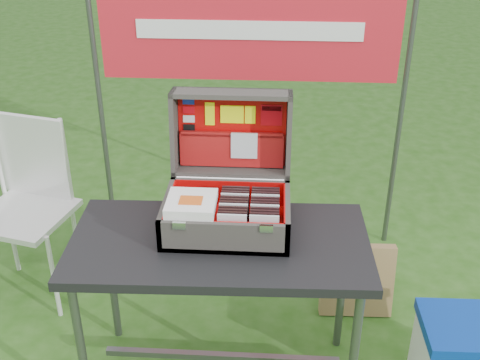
# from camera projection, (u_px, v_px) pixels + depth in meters

# --- Properties ---
(table) EXTENTS (1.22, 0.63, 0.75)m
(table) POSITION_uv_depth(u_px,v_px,m) (221.00, 312.00, 2.59)
(table) COLOR black
(table) RESTS_ON ground
(table_top) EXTENTS (1.22, 0.63, 0.04)m
(table_top) POSITION_uv_depth(u_px,v_px,m) (220.00, 244.00, 2.42)
(table_top) COLOR black
(table_top) RESTS_ON ground
(table_leg_fl) EXTENTS (0.04, 0.04, 0.71)m
(table_leg_fl) POSITION_uv_depth(u_px,v_px,m) (82.00, 350.00, 2.41)
(table_leg_fl) COLOR #59595B
(table_leg_fl) RESTS_ON ground
(table_leg_bl) EXTENTS (0.04, 0.04, 0.71)m
(table_leg_bl) POSITION_uv_depth(u_px,v_px,m) (112.00, 277.00, 2.84)
(table_leg_bl) COLOR #59595B
(table_leg_bl) RESTS_ON ground
(table_leg_br) EXTENTS (0.04, 0.04, 0.71)m
(table_leg_br) POSITION_uv_depth(u_px,v_px,m) (342.00, 286.00, 2.78)
(table_leg_br) COLOR #59595B
(table_leg_br) RESTS_ON ground
(table_brace) EXTENTS (1.05, 0.03, 0.03)m
(table_brace) POSITION_uv_depth(u_px,v_px,m) (222.00, 356.00, 2.71)
(table_brace) COLOR #59595B
(table_brace) RESTS_ON ground
(suitcase) EXTENTS (0.51, 0.53, 0.49)m
(suitcase) POSITION_uv_depth(u_px,v_px,m) (228.00, 169.00, 2.41)
(suitcase) COLOR #484640
(suitcase) RESTS_ON table
(suitcase_base_bottom) EXTENTS (0.51, 0.37, 0.02)m
(suitcase_base_bottom) POSITION_uv_depth(u_px,v_px,m) (227.00, 227.00, 2.47)
(suitcase_base_bottom) COLOR #484640
(suitcase_base_bottom) RESTS_ON table_top
(suitcase_base_wall_front) EXTENTS (0.51, 0.02, 0.14)m
(suitcase_base_wall_front) POSITION_uv_depth(u_px,v_px,m) (223.00, 239.00, 2.29)
(suitcase_base_wall_front) COLOR #484640
(suitcase_base_wall_front) RESTS_ON table_top
(suitcase_base_wall_back) EXTENTS (0.51, 0.02, 0.14)m
(suitcase_base_wall_back) POSITION_uv_depth(u_px,v_px,m) (230.00, 194.00, 2.60)
(suitcase_base_wall_back) COLOR #484640
(suitcase_base_wall_back) RESTS_ON table_top
(suitcase_base_wall_left) EXTENTS (0.02, 0.37, 0.14)m
(suitcase_base_wall_left) POSITION_uv_depth(u_px,v_px,m) (167.00, 213.00, 2.46)
(suitcase_base_wall_left) COLOR #484640
(suitcase_base_wall_left) RESTS_ON table_top
(suitcase_base_wall_right) EXTENTS (0.02, 0.37, 0.14)m
(suitcase_base_wall_right) POSITION_uv_depth(u_px,v_px,m) (287.00, 217.00, 2.43)
(suitcase_base_wall_right) COLOR #484640
(suitcase_base_wall_right) RESTS_ON table_top
(suitcase_liner_floor) EXTENTS (0.47, 0.33, 0.01)m
(suitcase_liner_floor) POSITION_uv_depth(u_px,v_px,m) (227.00, 224.00, 2.47)
(suitcase_liner_floor) COLOR #D50001
(suitcase_liner_floor) RESTS_ON suitcase_base_bottom
(suitcase_latch_left) EXTENTS (0.05, 0.01, 0.03)m
(suitcase_latch_left) POSITION_uv_depth(u_px,v_px,m) (179.00, 226.00, 2.26)
(suitcase_latch_left) COLOR silver
(suitcase_latch_left) RESTS_ON suitcase_base_wall_front
(suitcase_latch_right) EXTENTS (0.05, 0.01, 0.03)m
(suitcase_latch_right) POSITION_uv_depth(u_px,v_px,m) (266.00, 229.00, 2.25)
(suitcase_latch_right) COLOR silver
(suitcase_latch_right) RESTS_ON suitcase_base_wall_front
(suitcase_hinge) EXTENTS (0.46, 0.02, 0.02)m
(suitcase_hinge) POSITION_uv_depth(u_px,v_px,m) (230.00, 179.00, 2.57)
(suitcase_hinge) COLOR silver
(suitcase_hinge) RESTS_ON suitcase_base_wall_back
(suitcase_lid_back) EXTENTS (0.51, 0.06, 0.37)m
(suitcase_lid_back) POSITION_uv_depth(u_px,v_px,m) (232.00, 129.00, 2.62)
(suitcase_lid_back) COLOR #484640
(suitcase_lid_back) RESTS_ON suitcase_base_wall_back
(suitcase_lid_rim_far) EXTENTS (0.51, 0.14, 0.03)m
(suitcase_lid_rim_far) POSITION_uv_depth(u_px,v_px,m) (231.00, 94.00, 2.50)
(suitcase_lid_rim_far) COLOR #484640
(suitcase_lid_rim_far) RESTS_ON suitcase_lid_back
(suitcase_lid_rim_near) EXTENTS (0.51, 0.14, 0.03)m
(suitcase_lid_rim_near) POSITION_uv_depth(u_px,v_px,m) (231.00, 171.00, 2.63)
(suitcase_lid_rim_near) COLOR #484640
(suitcase_lid_rim_near) RESTS_ON suitcase_lid_back
(suitcase_lid_rim_left) EXTENTS (0.02, 0.17, 0.38)m
(suitcase_lid_rim_left) POSITION_uv_depth(u_px,v_px,m) (174.00, 132.00, 2.58)
(suitcase_lid_rim_left) COLOR #484640
(suitcase_lid_rim_left) RESTS_ON suitcase_lid_back
(suitcase_lid_rim_right) EXTENTS (0.02, 0.17, 0.38)m
(suitcase_lid_rim_right) POSITION_uv_depth(u_px,v_px,m) (289.00, 135.00, 2.55)
(suitcase_lid_rim_right) COLOR #484640
(suitcase_lid_rim_right) RESTS_ON suitcase_lid_back
(suitcase_lid_liner) EXTENTS (0.47, 0.04, 0.32)m
(suitcase_lid_liner) POSITION_uv_depth(u_px,v_px,m) (232.00, 130.00, 2.61)
(suitcase_lid_liner) COLOR #D50001
(suitcase_lid_liner) RESTS_ON suitcase_lid_back
(suitcase_liner_wall_front) EXTENTS (0.47, 0.01, 0.12)m
(suitcase_liner_wall_front) POSITION_uv_depth(u_px,v_px,m) (223.00, 235.00, 2.30)
(suitcase_liner_wall_front) COLOR #D50001
(suitcase_liner_wall_front) RESTS_ON suitcase_base_bottom
(suitcase_liner_wall_back) EXTENTS (0.47, 0.01, 0.12)m
(suitcase_liner_wall_back) POSITION_uv_depth(u_px,v_px,m) (230.00, 193.00, 2.58)
(suitcase_liner_wall_back) COLOR #D50001
(suitcase_liner_wall_back) RESTS_ON suitcase_base_bottom
(suitcase_liner_wall_left) EXTENTS (0.01, 0.33, 0.12)m
(suitcase_liner_wall_left) POSITION_uv_depth(u_px,v_px,m) (170.00, 211.00, 2.45)
(suitcase_liner_wall_left) COLOR #D50001
(suitcase_liner_wall_left) RESTS_ON suitcase_base_bottom
(suitcase_liner_wall_right) EXTENTS (0.01, 0.33, 0.12)m
(suitcase_liner_wall_right) POSITION_uv_depth(u_px,v_px,m) (284.00, 215.00, 2.43)
(suitcase_liner_wall_right) COLOR #D50001
(suitcase_liner_wall_right) RESTS_ON suitcase_base_bottom
(suitcase_lid_pocket) EXTENTS (0.45, 0.05, 0.15)m
(suitcase_lid_pocket) POSITION_uv_depth(u_px,v_px,m) (232.00, 150.00, 2.62)
(suitcase_lid_pocket) COLOR maroon
(suitcase_lid_pocket) RESTS_ON suitcase_lid_liner
(suitcase_pocket_edge) EXTENTS (0.44, 0.02, 0.02)m
(suitcase_pocket_edge) POSITION_uv_depth(u_px,v_px,m) (232.00, 134.00, 2.59)
(suitcase_pocket_edge) COLOR maroon
(suitcase_pocket_edge) RESTS_ON suitcase_lid_pocket
(suitcase_pocket_cd) EXTENTS (0.11, 0.02, 0.11)m
(suitcase_pocket_cd) POSITION_uv_depth(u_px,v_px,m) (244.00, 146.00, 2.59)
(suitcase_pocket_cd) COLOR silver
(suitcase_pocket_cd) RESTS_ON suitcase_lid_pocket
(lid_sticker_cc_a) EXTENTS (0.05, 0.01, 0.03)m
(lid_sticker_cc_a) POSITION_uv_depth(u_px,v_px,m) (188.00, 101.00, 2.56)
(lid_sticker_cc_a) COLOR #1933B2
(lid_sticker_cc_a) RESTS_ON suitcase_lid_liner
(lid_sticker_cc_b) EXTENTS (0.05, 0.01, 0.03)m
(lid_sticker_cc_b) POSITION_uv_depth(u_px,v_px,m) (189.00, 110.00, 2.58)
(lid_sticker_cc_b) COLOR red
(lid_sticker_cc_b) RESTS_ON suitcase_lid_liner
(lid_sticker_cc_c) EXTENTS (0.05, 0.01, 0.03)m
(lid_sticker_cc_c) POSITION_uv_depth(u_px,v_px,m) (189.00, 119.00, 2.59)
(lid_sticker_cc_c) COLOR white
(lid_sticker_cc_c) RESTS_ON suitcase_lid_liner
(lid_sticker_cc_d) EXTENTS (0.05, 0.01, 0.03)m
(lid_sticker_cc_d) POSITION_uv_depth(u_px,v_px,m) (189.00, 128.00, 2.61)
(lid_sticker_cc_d) COLOR black
(lid_sticker_cc_d) RESTS_ON suitcase_lid_liner
(lid_card_neon_tall) EXTENTS (0.04, 0.01, 0.10)m
(lid_card_neon_tall) POSITION_uv_depth(u_px,v_px,m) (210.00, 114.00, 2.58)
(lid_card_neon_tall) COLOR #EBF40E
(lid_card_neon_tall) RESTS_ON suitcase_lid_liner
(lid_card_neon_main) EXTENTS (0.10, 0.01, 0.08)m
(lid_card_neon_main) POSITION_uv_depth(u_px,v_px,m) (232.00, 114.00, 2.57)
(lid_card_neon_main) COLOR #EBF40E
(lid_card_neon_main) RESTS_ON suitcase_lid_liner
(lid_card_neon_small) EXTENTS (0.05, 0.01, 0.08)m
(lid_card_neon_small) POSITION_uv_depth(u_px,v_px,m) (250.00, 115.00, 2.57)
(lid_card_neon_small) COLOR #EBF40E
(lid_card_neon_small) RESTS_ON suitcase_lid_liner
(lid_sticker_band) EXTENTS (0.09, 0.01, 0.09)m
(lid_sticker_band) POSITION_uv_depth(u_px,v_px,m) (271.00, 115.00, 2.56)
(lid_sticker_band) COLOR red
(lid_sticker_band) RESTS_ON suitcase_lid_liner
(lid_sticker_band_bar) EXTENTS (0.08, 0.01, 0.02)m
(lid_sticker_band_bar) POSITION_uv_depth(u_px,v_px,m) (272.00, 109.00, 2.55)
(lid_sticker_band_bar) COLOR black
(lid_sticker_band_bar) RESTS_ON suitcase_lid_liner
(cd_left_0) EXTENTS (0.11, 0.01, 0.13)m
(cd_left_0) POSITION_uv_depth(u_px,v_px,m) (232.00, 229.00, 2.31)
(cd_left_0) COLOR silver
(cd_left_0) RESTS_ON suitcase_liner_floor
(cd_left_1) EXTENTS (0.11, 0.01, 0.13)m
(cd_left_1) POSITION_uv_depth(u_px,v_px,m) (232.00, 226.00, 2.33)
(cd_left_1) COLOR black
(cd_left_1) RESTS_ON suitcase_liner_floor
(cd_left_2) EXTENTS (0.11, 0.01, 0.13)m
(cd_left_2) POSITION_uv_depth(u_px,v_px,m) (233.00, 223.00, 2.35)
(cd_left_2) COLOR black
(cd_left_2) RESTS_ON suitcase_liner_floor
(cd_left_3) EXTENTS (0.11, 0.01, 0.13)m
(cd_left_3) POSITION_uv_depth(u_px,v_px,m) (233.00, 221.00, 2.36)
(cd_left_3) COLOR black
(cd_left_3) RESTS_ON suitcase_liner_floor
(cd_left_4) EXTENTS (0.11, 0.01, 0.13)m
(cd_left_4) POSITION_uv_depth(u_px,v_px,m) (234.00, 218.00, 2.38)
(cd_left_4) COLOR silver
(cd_left_4) RESTS_ON suitcase_liner_floor
(cd_left_5) EXTENTS (0.11, 0.01, 0.13)m
(cd_left_5) POSITION_uv_depth(u_px,v_px,m) (234.00, 215.00, 2.40)
(cd_left_5) COLOR black
(cd_left_5) RESTS_ON suitcase_liner_floor
(cd_left_6) EXTENTS (0.11, 0.01, 0.13)m
(cd_left_6) POSITION_uv_depth(u_px,v_px,m) (234.00, 213.00, 2.42)
(cd_left_6) COLOR black
(cd_left_6) RESTS_ON suitcase_liner_floor
(cd_left_7) EXTENTS (0.11, 0.01, 0.13)m
(cd_left_7) POSITION_uv_depth(u_px,v_px,m) (235.00, 210.00, 2.43)
(cd_left_7) COLOR black
(cd_left_7) RESTS_ON suitcase_liner_floor
(cd_left_8) EXTENTS (0.11, 0.01, 0.13)m
(cd_left_8) POSITION_uv_depth(u_px,v_px,m) (235.00, 207.00, 2.45)
(cd_left_8) COLOR silver
(cd_left_8) RESTS_ON suitcase_liner_floor
(cd_left_9) EXTENTS (0.11, 0.01, 0.13)m
(cd_left_9) POSITION_uv_depth(u_px,v_px,m) (235.00, 205.00, 2.47)
(cd_left_9) COLOR black
(cd_left_9) RESTS_ON suitcase_liner_floor
(cd_left_10) EXTENTS (0.11, 0.01, 0.13)m
(cd_left_10) POSITION_uv_depth(u_px,v_px,m) (236.00, 203.00, 2.49)
(cd_left_10) COLOR black
(cd_left_10) RESTS_ON suitcase_liner_floor
(cd_left_11) EXTENTS (0.11, 0.01, 0.13)m
(cd_left_11) POSITION_uv_depth(u_px,v_px,m) (236.00, 200.00, 2.50)
(cd_left_11) COLOR black
(cd_left_11) RESTS_ON suitcase_liner_floor
(cd_right_0) EXTENTS (0.11, 0.01, 0.13)m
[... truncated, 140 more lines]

